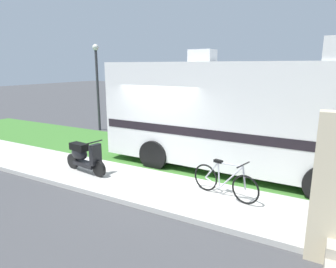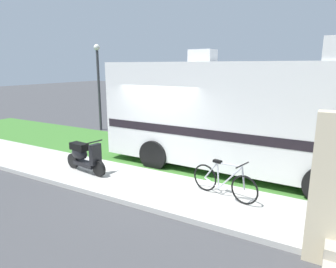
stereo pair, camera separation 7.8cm
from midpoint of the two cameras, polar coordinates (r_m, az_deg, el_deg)
name	(u,v)px [view 2 (the right image)]	position (r m, az deg, el deg)	size (l,w,h in m)	color
ground_plane	(157,171)	(8.81, -1.96, -7.21)	(80.00, 80.00, 0.00)	#424244
sidewalk	(132,183)	(7.87, -6.61, -9.38)	(24.00, 2.00, 0.12)	beige
grass_strip	(180,157)	(10.04, 2.54, -4.42)	(24.00, 3.40, 0.08)	#3D752D
motorhome_rv	(242,113)	(8.72, 14.31, 3.97)	(7.75, 2.72, 3.65)	silver
scooter	(84,156)	(8.64, -15.65, -4.08)	(1.57, 0.53, 0.97)	black
bicycle	(224,182)	(6.90, 10.99, -8.96)	(1.66, 0.58, 0.88)	black
pickup_truck_near	(260,113)	(13.90, 17.37, 3.87)	(5.75, 2.32, 1.83)	maroon
pickup_truck_far	(175,100)	(18.32, 1.57, 6.57)	(5.24, 2.23, 1.88)	silver
street_lamp_post	(98,79)	(14.45, -13.08, 10.31)	(0.28, 0.28, 4.00)	#333338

